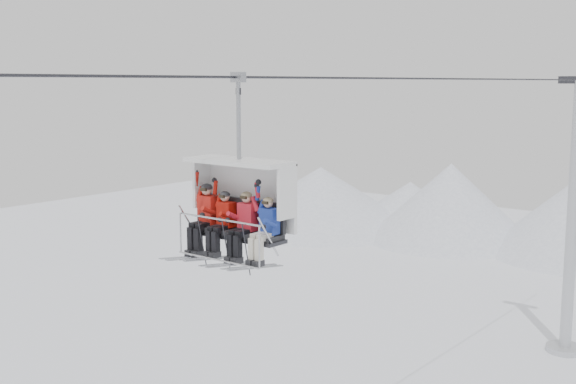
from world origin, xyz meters
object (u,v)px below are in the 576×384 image
Objects in this scene: skier_center_left at (222,221)px; skier_far_left at (205,215)px; skier_center_right at (244,223)px; skier_far_right at (265,228)px; lift_tower_right at (571,237)px; chairlift_carrier at (243,197)px.

skier_far_left is at bearing 178.43° from skier_center_left.
skier_far_right is at bearing -0.79° from skier_center_right.
lift_tower_right is 24.30m from skier_far_left.
skier_center_left is at bearing -179.36° from skier_center_right.
chairlift_carrier is at bearing -90.00° from lift_tower_right.
skier_far_left is 1.01× the size of skier_center_left.
skier_center_left is at bearing -1.57° from skier_far_left.
chairlift_carrier is 1.10m from skier_far_right.
lift_tower_right is 7.99× the size of skier_far_right.
skier_center_left is (-0.34, -23.89, 4.40)m from lift_tower_right.
skier_far_left is 1.01× the size of skier_far_right.
skier_center_left reaches higher than skier_far_right.
skier_far_left is 1.01× the size of skier_center_right.
skier_center_right is (1.20, -0.01, -0.03)m from skier_far_left.
skier_far_left is (-0.90, -0.30, -0.47)m from chairlift_carrier.
skier_center_right is 0.60m from skier_far_right.
skier_far_left reaches higher than skier_center_left.
lift_tower_right is at bearing 90.72° from skier_center_right.
chairlift_carrier is at bearing 18.71° from skier_far_left.
skier_center_left is at bearing -90.81° from lift_tower_right.
skier_far_left is at bearing 179.48° from skier_far_right.
skier_far_left is at bearing 179.61° from skier_center_right.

